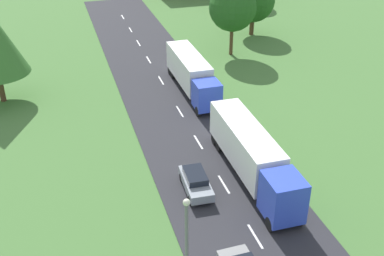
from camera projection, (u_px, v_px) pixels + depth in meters
truck_second at (252, 154)px, 35.98m from camera, size 2.57×13.08×3.77m
truck_third at (192, 73)px, 49.97m from camera, size 2.53×12.10×3.74m
car_fourth at (196, 182)px, 35.24m from camera, size 1.95×4.30×1.49m
lamppost_second at (187, 252)px, 24.08m from camera, size 0.36×0.36×7.66m
tree_oak at (233, 8)px, 57.91m from camera, size 5.86×5.86×8.98m
tree_pine at (253, 1)px, 65.50m from camera, size 5.96×5.96×7.84m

